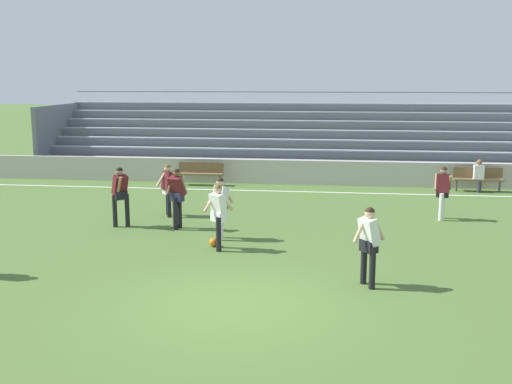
# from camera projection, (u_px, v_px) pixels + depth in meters

# --- Properties ---
(ground_plane) EXTENTS (160.00, 160.00, 0.00)m
(ground_plane) POSITION_uv_depth(u_px,v_px,m) (233.00, 304.00, 11.67)
(ground_plane) COLOR #4C6B30
(field_line_sideline) EXTENTS (44.00, 0.12, 0.01)m
(field_line_sideline) POSITION_uv_depth(u_px,v_px,m) (284.00, 191.00, 23.12)
(field_line_sideline) COLOR white
(field_line_sideline) RESTS_ON ground
(sideline_wall) EXTENTS (48.00, 0.16, 0.97)m
(sideline_wall) POSITION_uv_depth(u_px,v_px,m) (288.00, 172.00, 24.58)
(sideline_wall) COLOR #BCB7AD
(sideline_wall) RESTS_ON ground
(bleacher_stand) EXTENTS (21.54, 5.01, 3.54)m
(bleacher_stand) POSITION_uv_depth(u_px,v_px,m) (287.00, 137.00, 27.51)
(bleacher_stand) COLOR #9EA3AD
(bleacher_stand) RESTS_ON ground
(bench_near_bin) EXTENTS (1.80, 0.40, 0.90)m
(bench_near_bin) POSITION_uv_depth(u_px,v_px,m) (478.00, 177.00, 23.06)
(bench_near_bin) COLOR brown
(bench_near_bin) RESTS_ON ground
(bench_far_left) EXTENTS (1.80, 0.40, 0.90)m
(bench_far_left) POSITION_uv_depth(u_px,v_px,m) (201.00, 171.00, 24.38)
(bench_far_left) COLOR brown
(bench_far_left) RESTS_ON ground
(spectator_seated) EXTENTS (0.36, 0.42, 1.21)m
(spectator_seated) POSITION_uv_depth(u_px,v_px,m) (479.00, 173.00, 22.92)
(spectator_seated) COLOR #2D2D38
(spectator_seated) RESTS_ON ground
(player_white_wide_right) EXTENTS (0.72, 0.49, 1.65)m
(player_white_wide_right) POSITION_uv_depth(u_px,v_px,m) (218.00, 211.00, 15.19)
(player_white_wide_right) COLOR black
(player_white_wide_right) RESTS_ON ground
(player_white_trailing_run) EXTENTS (0.67, 0.49, 1.65)m
(player_white_trailing_run) POSITION_uv_depth(u_px,v_px,m) (220.00, 203.00, 16.18)
(player_white_trailing_run) COLOR white
(player_white_trailing_run) RESTS_ON ground
(player_dark_dropping_back) EXTENTS (0.57, 0.50, 1.72)m
(player_dark_dropping_back) POSITION_uv_depth(u_px,v_px,m) (177.00, 193.00, 17.26)
(player_dark_dropping_back) COLOR black
(player_dark_dropping_back) RESTS_ON ground
(player_dark_overlapping) EXTENTS (0.54, 0.68, 1.72)m
(player_dark_overlapping) POSITION_uv_depth(u_px,v_px,m) (120.00, 191.00, 17.52)
(player_dark_overlapping) COLOR black
(player_dark_overlapping) RESTS_ON ground
(player_dark_pressing_high) EXTENTS (0.54, 0.48, 1.61)m
(player_dark_pressing_high) POSITION_uv_depth(u_px,v_px,m) (443.00, 188.00, 18.42)
(player_dark_pressing_high) COLOR white
(player_dark_pressing_high) RESTS_ON ground
(player_white_challenging) EXTENTS (0.68, 0.51, 1.66)m
(player_white_challenging) POSITION_uv_depth(u_px,v_px,m) (369.00, 240.00, 12.50)
(player_white_challenging) COLOR black
(player_white_challenging) RESTS_ON ground
(player_dark_on_ball) EXTENTS (0.73, 0.49, 1.61)m
(player_dark_on_ball) POSITION_uv_depth(u_px,v_px,m) (168.00, 186.00, 18.88)
(player_dark_on_ball) COLOR black
(player_dark_on_ball) RESTS_ON ground
(soccer_ball) EXTENTS (0.22, 0.22, 0.22)m
(soccer_ball) POSITION_uv_depth(u_px,v_px,m) (213.00, 242.00, 15.62)
(soccer_ball) COLOR orange
(soccer_ball) RESTS_ON ground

